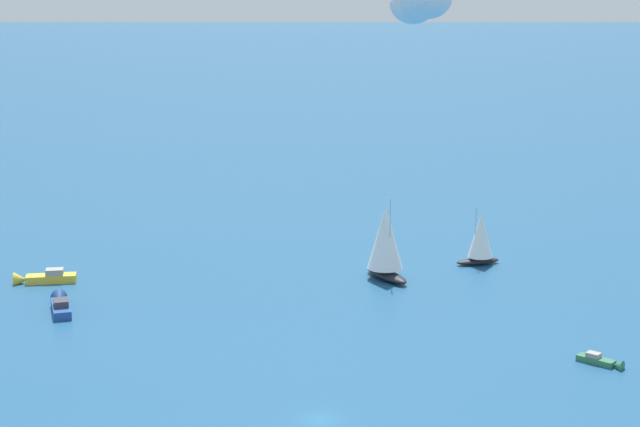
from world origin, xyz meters
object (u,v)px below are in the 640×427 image
object	(u,v)px
sailboat_far_port	(480,238)
motorboat_outer_ring_c	(43,278)
motorboat_near_centre	(61,305)
motorboat_offshore	(602,361)
sailboat_outer_ring_b	(385,242)

from	to	relation	value
sailboat_far_port	motorboat_outer_ring_c	distance (m)	73.18
motorboat_near_centre	motorboat_offshore	world-z (taller)	motorboat_near_centre
sailboat_outer_ring_b	sailboat_far_port	bearing A→B (deg)	86.72
motorboat_near_centre	motorboat_outer_ring_c	world-z (taller)	motorboat_near_centre
motorboat_near_centre	sailboat_outer_ring_b	distance (m)	52.16
sailboat_outer_ring_b	motorboat_outer_ring_c	bearing A→B (deg)	-118.54
motorboat_near_centre	motorboat_offshore	bearing A→B (deg)	42.38
motorboat_near_centre	motorboat_offshore	size ratio (longest dim) A/B	1.63
motorboat_offshore	motorboat_outer_ring_c	xyz separation A→B (m)	(-73.04, -50.70, 0.30)
motorboat_near_centre	sailboat_outer_ring_b	xyz separation A→B (m)	(11.12, 50.66, 5.48)
sailboat_far_port	motorboat_offshore	distance (m)	48.66
motorboat_offshore	sailboat_outer_ring_b	bearing A→B (deg)	-177.63
motorboat_near_centre	sailboat_far_port	xyz separation A→B (m)	(12.20, 69.55, 3.83)
sailboat_far_port	motorboat_near_centre	bearing A→B (deg)	-99.95
motorboat_offshore	sailboat_outer_ring_b	xyz separation A→B (m)	(-46.51, -1.92, 5.78)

